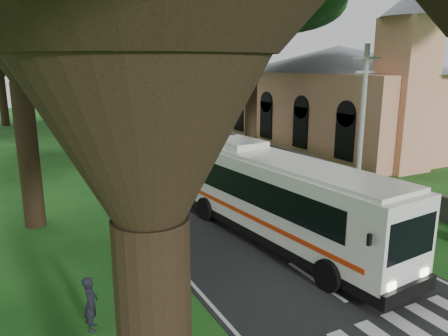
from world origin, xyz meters
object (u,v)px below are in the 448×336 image
object	(u,v)px
pole_mid	(190,99)
distant_car_c	(89,109)
pedestrian	(91,303)
pole_near	(361,131)
coach_bus	(279,197)
distant_car_a	(66,127)
distant_car_b	(55,114)
church	(339,89)
pole_far	(127,87)

from	to	relation	value
pole_mid	distant_car_c	world-z (taller)	pole_mid
pole_mid	pedestrian	xyz separation A→B (m)	(-12.74, -23.28, -3.40)
pole_near	coach_bus	bearing A→B (deg)	-173.97
distant_car_a	distant_car_b	distance (m)	12.34
pole_mid	pole_near	bearing A→B (deg)	-90.00
distant_car_a	distant_car_b	size ratio (longest dim) A/B	0.93
pedestrian	pole_near	bearing A→B (deg)	-57.65
church	distant_car_b	xyz separation A→B (m)	(-20.59, 29.54, -4.18)
distant_car_b	coach_bus	bearing A→B (deg)	-101.06
distant_car_a	distant_car_c	distance (m)	17.28
coach_bus	distant_car_c	world-z (taller)	coach_bus
pole_mid	coach_bus	world-z (taller)	pole_mid
church	pedestrian	distance (m)	31.65
pole_near	pole_mid	size ratio (longest dim) A/B	1.00
pole_near	pedestrian	size ratio (longest dim) A/B	5.10
distant_car_a	pole_far	bearing A→B (deg)	-139.61
pole_mid	distant_car_c	bearing A→B (deg)	96.41
church	distant_car_a	xyz separation A→B (m)	(-20.86, 17.20, -4.20)
pole_mid	distant_car_c	xyz separation A→B (m)	(-3.29, 29.22, -3.40)
pole_mid	distant_car_a	xyz separation A→B (m)	(-8.50, 12.75, -3.47)
church	distant_car_b	size ratio (longest dim) A/B	5.62
pole_far	pole_mid	bearing A→B (deg)	-90.00
pole_near	distant_car_c	bearing A→B (deg)	93.82
church	pole_far	world-z (taller)	church
coach_bus	pole_far	bearing A→B (deg)	77.54
pole_near	pole_mid	xyz separation A→B (m)	(0.00, 20.00, 0.00)
church	pole_far	size ratio (longest dim) A/B	3.00
pole_near	distant_car_a	size ratio (longest dim) A/B	2.02
pole_near	distant_car_c	xyz separation A→B (m)	(-3.29, 49.22, -3.40)
pole_near	coach_bus	world-z (taller)	pole_near
pole_far	coach_bus	size ratio (longest dim) A/B	0.66
distant_car_c	distant_car_a	bearing A→B (deg)	69.52
coach_bus	pedestrian	size ratio (longest dim) A/B	7.75
distant_car_a	distant_car_c	bearing A→B (deg)	-107.65
pole_near	church	bearing A→B (deg)	51.50
coach_bus	pedestrian	world-z (taller)	coach_bus
pole_mid	distant_car_a	bearing A→B (deg)	123.70
church	pedestrian	xyz separation A→B (m)	(-25.10, -18.83, -4.13)
pole_mid	pole_far	bearing A→B (deg)	90.00
distant_car_a	distant_car_b	bearing A→B (deg)	-91.36
coach_bus	pole_near	bearing A→B (deg)	0.20
pole_near	distant_car_a	bearing A→B (deg)	104.55
coach_bus	distant_car_c	size ratio (longest dim) A/B	2.34
coach_bus	distant_car_c	distance (m)	49.75
pole_mid	pedestrian	distance (m)	26.75
distant_car_c	pedestrian	world-z (taller)	pedestrian
pole_mid	coach_bus	bearing A→B (deg)	-102.93
pole_mid	coach_bus	size ratio (longest dim) A/B	0.66
distant_car_a	pole_near	bearing A→B (deg)	104.46
church	pole_mid	bearing A→B (deg)	160.19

